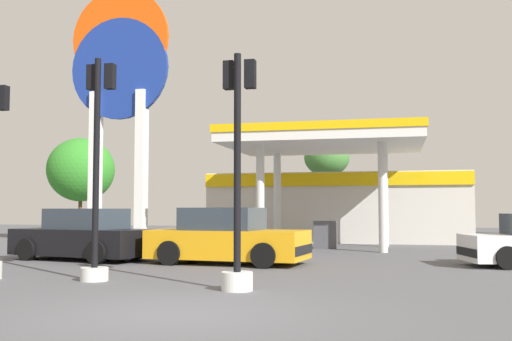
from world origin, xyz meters
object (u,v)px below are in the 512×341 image
object	(u,v)px
traffic_signal_2	(238,196)
tree_0	(81,170)
tree_1	(327,159)
car_2	(227,238)
station_pole_sign	(120,82)
traffic_signal_1	(97,185)
car_0	(83,237)

from	to	relation	value
traffic_signal_2	tree_0	xyz separation A→B (m)	(-17.80, 25.35, 2.42)
traffic_signal_2	tree_1	world-z (taller)	tree_1
car_2	station_pole_sign	bearing A→B (deg)	134.57
car_2	tree_0	bearing A→B (deg)	128.73
station_pole_sign	traffic_signal_1	size ratio (longest dim) A/B	2.27
tree_0	car_0	bearing A→B (deg)	-60.15
car_0	tree_1	size ratio (longest dim) A/B	0.79
traffic_signal_1	traffic_signal_2	distance (m)	3.56
tree_0	tree_1	bearing A→B (deg)	2.78
traffic_signal_1	tree_1	world-z (taller)	tree_1
car_0	tree_1	distance (m)	21.61
station_pole_sign	tree_0	size ratio (longest dim) A/B	1.76
car_2	traffic_signal_2	size ratio (longest dim) A/B	1.01
traffic_signal_1	car_0	bearing A→B (deg)	122.06
car_0	tree_0	bearing A→B (deg)	119.85
station_pole_sign	traffic_signal_1	xyz separation A→B (m)	(5.16, -11.50, -5.00)
tree_1	tree_0	bearing A→B (deg)	-177.22
station_pole_sign	tree_1	bearing A→B (deg)	61.67
car_0	traffic_signal_1	size ratio (longest dim) A/B	0.96
car_2	tree_0	distance (m)	25.90
car_2	traffic_signal_1	bearing A→B (deg)	-110.82
car_0	tree_0	distance (m)	23.04
traffic_signal_1	tree_0	distance (m)	28.50
car_2	traffic_signal_1	world-z (taller)	traffic_signal_1
traffic_signal_1	traffic_signal_2	size ratio (longest dim) A/B	1.07
station_pole_sign	traffic_signal_2	distance (m)	15.93
traffic_signal_2	tree_1	xyz separation A→B (m)	(-1.15, 26.16, 2.91)
car_2	tree_0	world-z (taller)	tree_0
car_0	traffic_signal_2	world-z (taller)	traffic_signal_2
station_pole_sign	tree_1	world-z (taller)	station_pole_sign
tree_1	traffic_signal_1	bearing A→B (deg)	-95.20
car_2	tree_1	size ratio (longest dim) A/B	0.78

